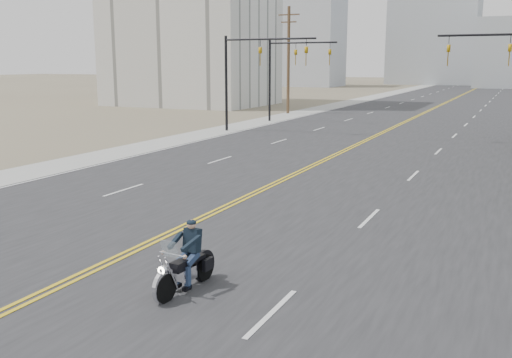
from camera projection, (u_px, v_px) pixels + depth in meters
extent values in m
cube|color=#303033|center=(444.00, 103.00, 72.23)|extent=(20.00, 200.00, 0.01)
cube|color=#A5A5A0|center=(356.00, 101.00, 77.03)|extent=(3.00, 200.00, 0.01)
cylinder|color=black|center=(226.00, 84.00, 42.44)|extent=(0.20, 0.20, 7.00)
cylinder|color=black|center=(269.00, 39.00, 40.34)|extent=(7.00, 0.14, 0.14)
imported|color=#BF8C0C|center=(260.00, 49.00, 40.76)|extent=(0.21, 0.26, 1.30)
imported|color=#BF8C0C|center=(306.00, 48.00, 39.30)|extent=(0.21, 0.26, 1.30)
cylinder|color=black|center=(498.00, 35.00, 34.07)|extent=(7.00, 0.14, 0.14)
imported|color=#BF8C0C|center=(510.00, 46.00, 33.91)|extent=(0.21, 0.26, 1.30)
imported|color=#BF8C0C|center=(449.00, 46.00, 35.37)|extent=(0.21, 0.26, 1.30)
cylinder|color=black|center=(270.00, 81.00, 49.53)|extent=(0.20, 0.20, 7.00)
cylinder|color=black|center=(303.00, 43.00, 47.64)|extent=(6.00, 0.14, 0.14)
imported|color=#BF8C0C|center=(296.00, 51.00, 48.02)|extent=(0.21, 0.26, 1.30)
imported|color=#BF8C0C|center=(330.00, 50.00, 46.77)|extent=(0.21, 0.26, 1.30)
cylinder|color=brown|center=(288.00, 61.00, 56.90)|extent=(0.30, 0.30, 10.50)
cube|color=brown|center=(289.00, 15.00, 56.01)|extent=(2.20, 0.12, 0.12)
cube|color=brown|center=(289.00, 22.00, 56.15)|extent=(1.60, 0.12, 0.12)
cube|color=#B7BCC6|center=(308.00, 35.00, 124.53)|extent=(14.00, 12.00, 22.00)
cube|color=#ADB2B7|center=(435.00, 29.00, 136.69)|extent=(20.00, 15.00, 26.00)
cube|color=#ADB2B7|center=(273.00, 51.00, 144.69)|extent=(12.00, 12.00, 16.00)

